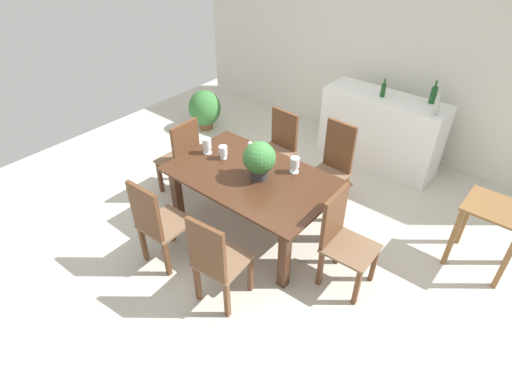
{
  "coord_description": "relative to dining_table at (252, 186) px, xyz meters",
  "views": [
    {
      "loc": [
        2.28,
        -2.86,
        3.15
      ],
      "look_at": [
        0.08,
        -0.22,
        0.59
      ],
      "focal_mm": 28.89,
      "sensor_mm": 36.0,
      "label": 1
    }
  ],
  "objects": [
    {
      "name": "crystal_vase_left",
      "position": [
        -0.45,
        0.05,
        0.23
      ],
      "size": [
        0.09,
        0.09,
        0.15
      ],
      "color": "silver",
      "rests_on": "dining_table"
    },
    {
      "name": "wine_bottle_amber",
      "position": [
        0.35,
        2.15,
        0.47
      ],
      "size": [
        0.06,
        0.06,
        0.24
      ],
      "color": "#194C1E",
      "rests_on": "kitchen_counter"
    },
    {
      "name": "wine_bottle_green",
      "position": [
        1.06,
        2.06,
        0.48
      ],
      "size": [
        0.07,
        0.07,
        0.26
      ],
      "color": "#B2BFB7",
      "rests_on": "kitchen_counter"
    },
    {
      "name": "chair_near_left",
      "position": [
        -0.39,
        -0.97,
        -0.07
      ],
      "size": [
        0.44,
        0.46,
        1.01
      ],
      "rotation": [
        0.0,
        0.0,
        3.18
      ],
      "color": "brown",
      "rests_on": "ground"
    },
    {
      "name": "crystal_vase_right",
      "position": [
        -0.67,
        0.02,
        0.24
      ],
      "size": [
        0.1,
        0.1,
        0.18
      ],
      "color": "silver",
      "rests_on": "dining_table"
    },
    {
      "name": "chair_foot_end",
      "position": [
        1.09,
        -0.0,
        -0.07
      ],
      "size": [
        0.47,
        0.45,
        1.0
      ],
      "rotation": [
        0.0,
        0.0,
        1.61
      ],
      "color": "brown",
      "rests_on": "ground"
    },
    {
      "name": "side_table",
      "position": [
        2.11,
        1.08,
        -0.08
      ],
      "size": [
        0.57,
        0.49,
        0.74
      ],
      "color": "brown",
      "rests_on": "ground"
    },
    {
      "name": "crystal_vase_center_near",
      "position": [
        0.3,
        0.33,
        0.24
      ],
      "size": [
        0.1,
        0.1,
        0.17
      ],
      "color": "silver",
      "rests_on": "dining_table"
    },
    {
      "name": "kitchen_counter",
      "position": [
        0.4,
        2.2,
        -0.12
      ],
      "size": [
        1.59,
        0.53,
        0.99
      ],
      "primitive_type": "cube",
      "color": "white",
      "rests_on": "ground"
    },
    {
      "name": "back_wall",
      "position": [
        0.0,
        2.79,
        0.68
      ],
      "size": [
        6.4,
        0.1,
        2.6
      ],
      "primitive_type": "cube",
      "color": "silver",
      "rests_on": "ground"
    },
    {
      "name": "ground_plane",
      "position": [
        0.0,
        0.19,
        -0.62
      ],
      "size": [
        7.04,
        7.04,
        0.0
      ],
      "primitive_type": "plane",
      "color": "beige"
    },
    {
      "name": "wine_bottle_tall",
      "position": [
        0.91,
        2.36,
        0.49
      ],
      "size": [
        0.07,
        0.07,
        0.29
      ],
      "color": "#194C1E",
      "rests_on": "kitchen_counter"
    },
    {
      "name": "flower_centerpiece",
      "position": [
        0.09,
        0.01,
        0.36
      ],
      "size": [
        0.34,
        0.33,
        0.41
      ],
      "color": "#333338",
      "rests_on": "dining_table"
    },
    {
      "name": "chair_far_left",
      "position": [
        -0.39,
        0.97,
        -0.09
      ],
      "size": [
        0.45,
        0.48,
        0.96
      ],
      "rotation": [
        0.0,
        0.0,
        -0.05
      ],
      "color": "brown",
      "rests_on": "ground"
    },
    {
      "name": "chair_far_right",
      "position": [
        0.4,
        0.98,
        -0.05
      ],
      "size": [
        0.42,
        0.47,
        1.06
      ],
      "rotation": [
        0.0,
        0.0,
        -0.05
      ],
      "color": "brown",
      "rests_on": "ground"
    },
    {
      "name": "chair_near_right",
      "position": [
        0.4,
        -0.97,
        -0.06
      ],
      "size": [
        0.46,
        0.48,
        1.02
      ],
      "rotation": [
        0.0,
        0.0,
        3.24
      ],
      "color": "brown",
      "rests_on": "ground"
    },
    {
      "name": "wine_glass",
      "position": [
        -0.02,
        0.36,
        0.24
      ],
      "size": [
        0.07,
        0.07,
        0.15
      ],
      "color": "silver",
      "rests_on": "dining_table"
    },
    {
      "name": "potted_plant_floor",
      "position": [
        -2.16,
        1.4,
        -0.28
      ],
      "size": [
        0.5,
        0.5,
        0.63
      ],
      "color": "brown",
      "rests_on": "ground"
    },
    {
      "name": "dining_table",
      "position": [
        0.0,
        0.0,
        0.0
      ],
      "size": [
        1.74,
        1.09,
        0.75
      ],
      "color": "#422616",
      "rests_on": "ground"
    },
    {
      "name": "chair_head_end",
      "position": [
        -1.1,
        0.0,
        -0.06
      ],
      "size": [
        0.42,
        0.43,
        1.01
      ],
      "rotation": [
        0.0,
        0.0,
        -1.56
      ],
      "color": "brown",
      "rests_on": "ground"
    }
  ]
}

